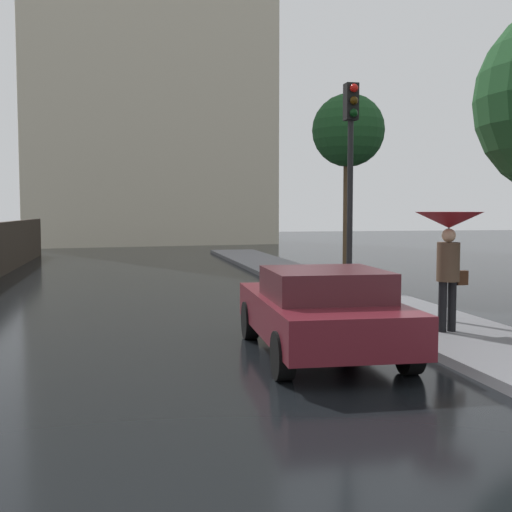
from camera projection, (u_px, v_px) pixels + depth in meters
car_maroon_mid_road at (321, 310)px, 9.43m from camera, size 2.04×4.05×1.30m
pedestrian_with_umbrella_far at (449, 235)px, 10.47m from camera, size 1.10×1.10×1.98m
traffic_light at (351, 154)px, 13.19m from camera, size 0.26×0.39×4.61m
street_tree_near at (348, 133)px, 19.75m from camera, size 2.25×2.25×5.74m
distant_tower at (142, 24)px, 41.23m from camera, size 16.59×11.54×31.38m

